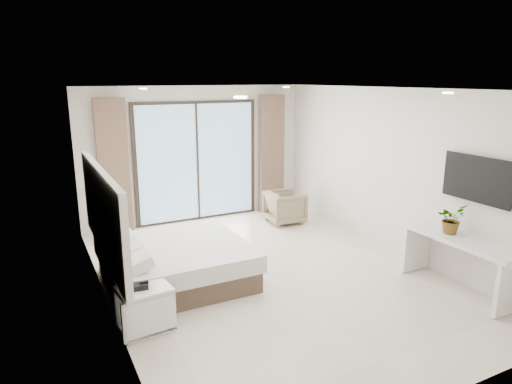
% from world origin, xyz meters
% --- Properties ---
extents(ground, '(6.20, 6.20, 0.00)m').
position_xyz_m(ground, '(0.00, 0.00, 0.00)').
color(ground, beige).
rests_on(ground, ground).
extents(room_shell, '(4.62, 6.22, 2.72)m').
position_xyz_m(room_shell, '(-0.20, 0.76, 1.58)').
color(room_shell, silver).
rests_on(room_shell, ground).
extents(bed, '(1.95, 1.86, 0.69)m').
position_xyz_m(bed, '(-1.33, 0.40, 0.29)').
color(bed, brown).
rests_on(bed, ground).
extents(nightstand, '(0.62, 0.53, 0.52)m').
position_xyz_m(nightstand, '(-2.02, -0.69, 0.26)').
color(nightstand, white).
rests_on(nightstand, ground).
extents(phone, '(0.20, 0.16, 0.06)m').
position_xyz_m(phone, '(-2.06, -0.70, 0.56)').
color(phone, black).
rests_on(phone, nightstand).
extents(console_desk, '(0.52, 1.68, 0.77)m').
position_xyz_m(console_desk, '(2.04, -1.62, 0.57)').
color(console_desk, white).
rests_on(console_desk, ground).
extents(plant, '(0.43, 0.47, 0.32)m').
position_xyz_m(plant, '(2.04, -1.43, 0.93)').
color(plant, '#33662D').
rests_on(plant, console_desk).
extents(armchair, '(0.69, 0.73, 0.70)m').
position_xyz_m(armchair, '(1.47, 2.05, 0.35)').
color(armchair, '#877958').
rests_on(armchair, ground).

